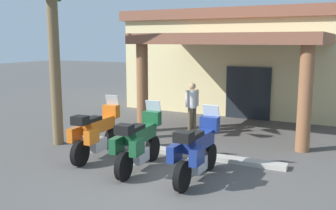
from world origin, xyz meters
TOP-DOWN VIEW (x-y plane):
  - ground_plane at (0.00, 0.00)m, footprint 80.00×80.00m
  - motel_building at (0.06, 10.73)m, footprint 12.23×10.88m
  - motorcycle_orange at (-2.34, 0.78)m, footprint 0.72×2.21m
  - motorcycle_green at (-0.82, 0.42)m, footprint 0.73×2.21m
  - motorcycle_blue at (0.69, 0.40)m, footprint 0.71×2.21m
  - pedestrian at (-1.17, 4.68)m, footprint 0.33×0.46m
  - palm_tree_roadside at (-4.27, 1.39)m, footprint 2.06×2.08m
  - curb_strip at (-0.83, 2.02)m, footprint 6.55×0.36m

SIDE VIEW (x-z plane):
  - ground_plane at x=0.00m, z-range 0.00..0.00m
  - curb_strip at x=-0.83m, z-range 0.00..0.12m
  - motorcycle_orange at x=-2.34m, z-range -0.11..1.50m
  - motorcycle_green at x=-0.82m, z-range -0.11..1.50m
  - motorcycle_blue at x=0.69m, z-range -0.11..1.50m
  - pedestrian at x=-1.17m, z-range 0.13..1.84m
  - motel_building at x=0.06m, z-range 0.04..4.49m
  - palm_tree_roadside at x=-4.27m, z-range 1.26..6.63m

